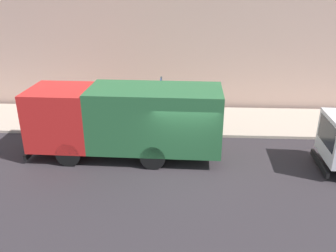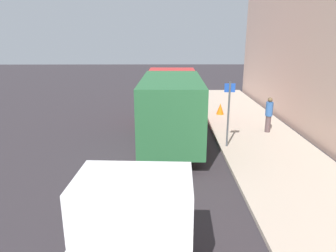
# 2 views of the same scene
# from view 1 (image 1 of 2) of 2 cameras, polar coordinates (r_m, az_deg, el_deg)

# --- Properties ---
(ground) EXTENTS (80.00, 80.00, 0.00)m
(ground) POSITION_cam_1_polar(r_m,az_deg,el_deg) (14.21, 2.73, -6.72)
(ground) COLOR #2F292E
(sidewalk) EXTENTS (4.06, 30.00, 0.13)m
(sidewalk) POSITION_cam_1_polar(r_m,az_deg,el_deg) (18.75, 2.84, 0.94)
(sidewalk) COLOR #B7A694
(sidewalk) RESTS_ON ground
(building_facade) EXTENTS (0.50, 30.00, 11.96)m
(building_facade) POSITION_cam_1_polar(r_m,az_deg,el_deg) (20.00, 3.21, 19.68)
(building_facade) COLOR tan
(building_facade) RESTS_ON ground
(large_utility_truck) EXTENTS (2.62, 8.04, 3.02)m
(large_utility_truck) POSITION_cam_1_polar(r_m,az_deg,el_deg) (14.55, -7.00, 1.29)
(large_utility_truck) COLOR red
(large_utility_truck) RESTS_ON ground
(pedestrian_walking) EXTENTS (0.48, 0.48, 1.72)m
(pedestrian_walking) POSITION_cam_1_polar(r_m,az_deg,el_deg) (19.26, -6.49, 4.51)
(pedestrian_walking) COLOR #564344
(pedestrian_walking) RESTS_ON sidewalk
(traffic_cone_orange) EXTENTS (0.46, 0.46, 0.66)m
(traffic_cone_orange) POSITION_cam_1_polar(r_m,az_deg,el_deg) (18.79, -17.90, 1.19)
(traffic_cone_orange) COLOR orange
(traffic_cone_orange) RESTS_ON sidewalk
(street_sign_post) EXTENTS (0.44, 0.08, 2.76)m
(street_sign_post) POSITION_cam_1_polar(r_m,az_deg,el_deg) (16.56, -1.09, 4.24)
(street_sign_post) COLOR #4C5156
(street_sign_post) RESTS_ON sidewalk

